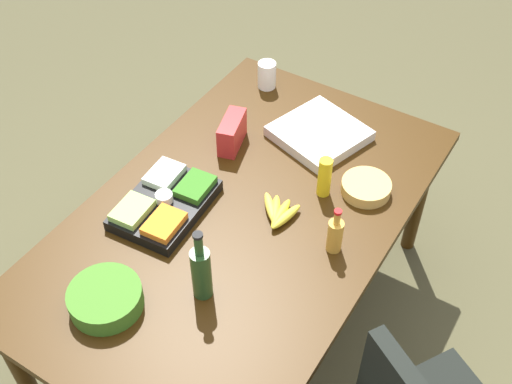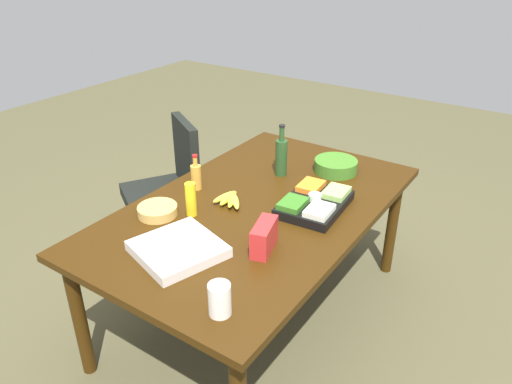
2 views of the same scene
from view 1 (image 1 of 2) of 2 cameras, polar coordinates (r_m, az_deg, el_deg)
name	(u,v)px [view 1 (image 1 of 2)]	position (r m, az deg, el deg)	size (l,w,h in m)	color
ground_plane	(244,319)	(3.20, -1.09, -11.22)	(10.00, 10.00, 0.00)	#4D492F
conference_table	(242,225)	(2.65, -1.29, -2.95)	(1.92, 1.17, 0.76)	#351F07
banana_bunch	(278,212)	(2.57, 1.98, -1.80)	(0.18, 0.18, 0.04)	yellow
dressing_bottle	(335,235)	(2.44, 7.04, -3.78)	(0.07, 0.07, 0.21)	gold
salad_bowl	(106,298)	(2.35, -13.24, -9.21)	(0.26, 0.26, 0.08)	#3D7221
pizza_box	(319,133)	(2.94, 5.65, 5.22)	(0.36, 0.36, 0.05)	silver
veggie_tray	(165,203)	(2.62, -8.11, -0.96)	(0.44, 0.33, 0.09)	black
wine_bottle	(201,271)	(2.26, -4.90, -7.05)	(0.09, 0.09, 0.32)	#244620
mustard_bottle	(325,177)	(2.63, 6.12, 1.33)	(0.06, 0.06, 0.18)	yellow
mayo_jar	(267,75)	(3.21, 0.97, 10.37)	(0.09, 0.09, 0.14)	white
chip_bowl	(366,187)	(2.71, 9.77, 0.42)	(0.21, 0.21, 0.05)	tan
chip_bag_red	(232,132)	(2.86, -2.15, 5.32)	(0.20, 0.08, 0.14)	red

